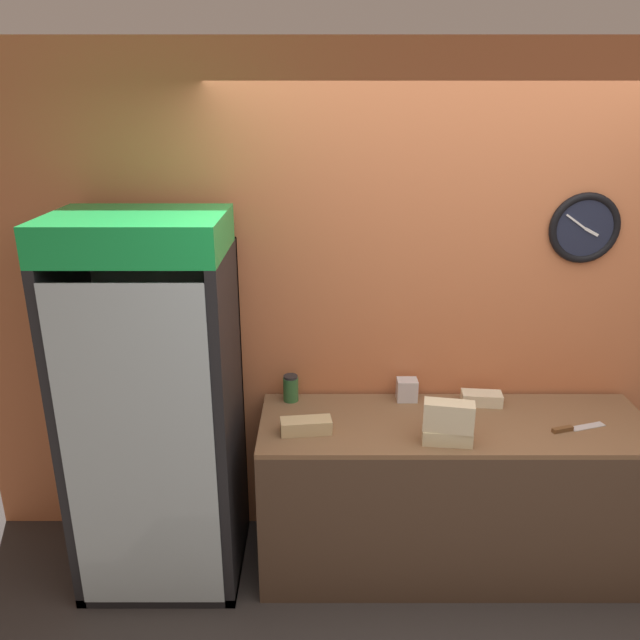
{
  "coord_description": "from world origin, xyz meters",
  "views": [
    {
      "loc": [
        -0.69,
        -1.95,
        2.42
      ],
      "look_at": [
        -0.7,
        0.89,
        1.41
      ],
      "focal_mm": 35.0,
      "sensor_mm": 36.0,
      "label": 1
    }
  ],
  "objects_px": {
    "beverage_cooler": "(158,385)",
    "napkin_dispenser": "(408,390)",
    "sandwich_flat_right": "(307,426)",
    "sandwich_stack_middle": "(449,423)",
    "sandwich_flat_left": "(483,399)",
    "chefs_knife": "(572,429)",
    "condiment_jar": "(292,388)",
    "sandwich_stack_top": "(450,410)",
    "sandwich_stack_bottom": "(448,436)"
  },
  "relations": [
    {
      "from": "beverage_cooler",
      "to": "napkin_dispenser",
      "type": "relative_size",
      "value": 16.13
    },
    {
      "from": "napkin_dispenser",
      "to": "sandwich_flat_right",
      "type": "bearing_deg",
      "value": -146.86
    },
    {
      "from": "sandwich_stack_middle",
      "to": "sandwich_flat_right",
      "type": "xyz_separation_m",
      "value": [
        -0.67,
        0.1,
        -0.07
      ]
    },
    {
      "from": "sandwich_flat_left",
      "to": "beverage_cooler",
      "type": "bearing_deg",
      "value": -174.26
    },
    {
      "from": "beverage_cooler",
      "to": "chefs_knife",
      "type": "xyz_separation_m",
      "value": [
        2.07,
        -0.11,
        -0.19
      ]
    },
    {
      "from": "sandwich_flat_right",
      "to": "condiment_jar",
      "type": "xyz_separation_m",
      "value": [
        -0.09,
        0.35,
        0.04
      ]
    },
    {
      "from": "sandwich_stack_top",
      "to": "sandwich_flat_right",
      "type": "distance_m",
      "value": 0.7
    },
    {
      "from": "sandwich_flat_right",
      "to": "beverage_cooler",
      "type": "bearing_deg",
      "value": 170.03
    },
    {
      "from": "sandwich_stack_bottom",
      "to": "sandwich_stack_top",
      "type": "distance_m",
      "value": 0.14
    },
    {
      "from": "sandwich_stack_middle",
      "to": "sandwich_stack_top",
      "type": "distance_m",
      "value": 0.07
    },
    {
      "from": "sandwich_stack_middle",
      "to": "chefs_knife",
      "type": "relative_size",
      "value": 0.84
    },
    {
      "from": "chefs_knife",
      "to": "beverage_cooler",
      "type": "bearing_deg",
      "value": 177.0
    },
    {
      "from": "sandwich_stack_middle",
      "to": "sandwich_stack_top",
      "type": "relative_size",
      "value": 1.0
    },
    {
      "from": "sandwich_stack_top",
      "to": "napkin_dispenser",
      "type": "distance_m",
      "value": 0.49
    },
    {
      "from": "sandwich_stack_bottom",
      "to": "sandwich_flat_right",
      "type": "bearing_deg",
      "value": 171.41
    },
    {
      "from": "napkin_dispenser",
      "to": "sandwich_stack_middle",
      "type": "bearing_deg",
      "value": -73.75
    },
    {
      "from": "sandwich_stack_top",
      "to": "condiment_jar",
      "type": "relative_size",
      "value": 1.69
    },
    {
      "from": "sandwich_flat_left",
      "to": "sandwich_stack_top",
      "type": "bearing_deg",
      "value": -123.09
    },
    {
      "from": "sandwich_flat_left",
      "to": "condiment_jar",
      "type": "relative_size",
      "value": 1.52
    },
    {
      "from": "sandwich_stack_middle",
      "to": "beverage_cooler",
      "type": "bearing_deg",
      "value": 170.68
    },
    {
      "from": "sandwich_stack_top",
      "to": "chefs_knife",
      "type": "xyz_separation_m",
      "value": [
        0.64,
        0.13,
        -0.17
      ]
    },
    {
      "from": "sandwich_flat_right",
      "to": "chefs_knife",
      "type": "bearing_deg",
      "value": 1.04
    },
    {
      "from": "sandwich_flat_right",
      "to": "condiment_jar",
      "type": "relative_size",
      "value": 1.77
    },
    {
      "from": "beverage_cooler",
      "to": "napkin_dispenser",
      "type": "xyz_separation_m",
      "value": [
        1.3,
        0.22,
        -0.13
      ]
    },
    {
      "from": "chefs_knife",
      "to": "sandwich_flat_left",
      "type": "bearing_deg",
      "value": 143.64
    },
    {
      "from": "sandwich_stack_middle",
      "to": "napkin_dispenser",
      "type": "bearing_deg",
      "value": 106.25
    },
    {
      "from": "sandwich_stack_bottom",
      "to": "sandwich_flat_right",
      "type": "xyz_separation_m",
      "value": [
        -0.67,
        0.1,
        -0.0
      ]
    },
    {
      "from": "sandwich_stack_middle",
      "to": "chefs_knife",
      "type": "xyz_separation_m",
      "value": [
        0.64,
        0.13,
        -0.1
      ]
    },
    {
      "from": "sandwich_stack_bottom",
      "to": "sandwich_stack_middle",
      "type": "height_order",
      "value": "sandwich_stack_middle"
    },
    {
      "from": "sandwich_stack_top",
      "to": "sandwich_flat_right",
      "type": "xyz_separation_m",
      "value": [
        -0.67,
        0.1,
        -0.14
      ]
    },
    {
      "from": "sandwich_stack_bottom",
      "to": "condiment_jar",
      "type": "bearing_deg",
      "value": 149.54
    },
    {
      "from": "sandwich_stack_bottom",
      "to": "sandwich_stack_middle",
      "type": "bearing_deg",
      "value": 180.0
    },
    {
      "from": "sandwich_stack_bottom",
      "to": "napkin_dispenser",
      "type": "xyz_separation_m",
      "value": [
        -0.13,
        0.46,
        0.02
      ]
    },
    {
      "from": "beverage_cooler",
      "to": "sandwich_stack_bottom",
      "type": "relative_size",
      "value": 7.93
    },
    {
      "from": "sandwich_stack_middle",
      "to": "condiment_jar",
      "type": "distance_m",
      "value": 0.89
    },
    {
      "from": "sandwich_stack_bottom",
      "to": "chefs_knife",
      "type": "distance_m",
      "value": 0.66
    },
    {
      "from": "sandwich_stack_middle",
      "to": "condiment_jar",
      "type": "bearing_deg",
      "value": 149.54
    },
    {
      "from": "condiment_jar",
      "to": "sandwich_stack_middle",
      "type": "bearing_deg",
      "value": -30.46
    },
    {
      "from": "sandwich_stack_bottom",
      "to": "sandwich_stack_top",
      "type": "bearing_deg",
      "value": 0.0
    },
    {
      "from": "sandwich_stack_bottom",
      "to": "condiment_jar",
      "type": "relative_size",
      "value": 1.67
    },
    {
      "from": "sandwich_stack_top",
      "to": "condiment_jar",
      "type": "xyz_separation_m",
      "value": [
        -0.76,
        0.45,
        -0.11
      ]
    },
    {
      "from": "chefs_knife",
      "to": "sandwich_flat_right",
      "type": "bearing_deg",
      "value": -178.96
    },
    {
      "from": "sandwich_stack_bottom",
      "to": "napkin_dispenser",
      "type": "height_order",
      "value": "napkin_dispenser"
    },
    {
      "from": "sandwich_stack_bottom",
      "to": "sandwich_flat_right",
      "type": "relative_size",
      "value": 0.94
    },
    {
      "from": "sandwich_stack_middle",
      "to": "sandwich_flat_right",
      "type": "height_order",
      "value": "sandwich_stack_middle"
    },
    {
      "from": "sandwich_stack_bottom",
      "to": "sandwich_stack_top",
      "type": "xyz_separation_m",
      "value": [
        0.0,
        0.0,
        0.14
      ]
    },
    {
      "from": "beverage_cooler",
      "to": "sandwich_flat_left",
      "type": "height_order",
      "value": "beverage_cooler"
    },
    {
      "from": "chefs_knife",
      "to": "napkin_dispenser",
      "type": "bearing_deg",
      "value": 156.97
    },
    {
      "from": "sandwich_flat_right",
      "to": "chefs_knife",
      "type": "relative_size",
      "value": 0.88
    },
    {
      "from": "sandwich_stack_top",
      "to": "sandwich_stack_bottom",
      "type": "bearing_deg",
      "value": 0.0
    }
  ]
}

